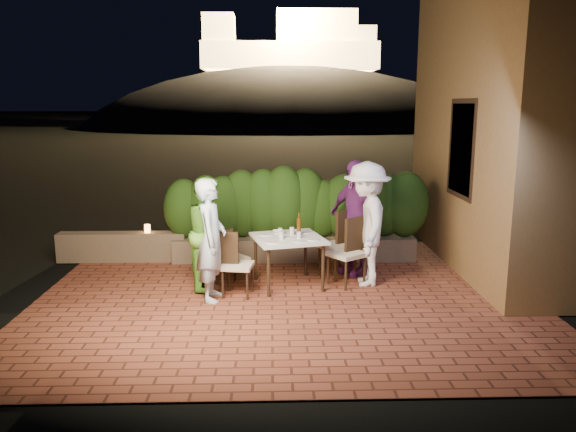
{
  "coord_description": "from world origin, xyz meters",
  "views": [
    {
      "loc": [
        -0.19,
        -7.25,
        2.7
      ],
      "look_at": [
        0.05,
        0.95,
        1.05
      ],
      "focal_mm": 35.0,
      "sensor_mm": 36.0,
      "label": 1
    }
  ],
  "objects_px": {
    "bowl": "(279,232)",
    "chair_right_back": "(338,244)",
    "chair_left_front": "(237,264)",
    "parapet_lamp": "(147,229)",
    "diner_purple": "(355,218)",
    "chair_left_back": "(232,257)",
    "dining_table": "(288,261)",
    "diner_white": "(367,224)",
    "diner_blue": "(211,240)",
    "beer_bottle": "(299,224)",
    "diner_green": "(209,233)",
    "chair_right_front": "(347,252)"
  },
  "relations": [
    {
      "from": "bowl",
      "to": "diner_purple",
      "type": "bearing_deg",
      "value": 14.05
    },
    {
      "from": "beer_bottle",
      "to": "chair_right_front",
      "type": "bearing_deg",
      "value": -8.58
    },
    {
      "from": "parapet_lamp",
      "to": "chair_left_front",
      "type": "bearing_deg",
      "value": -48.34
    },
    {
      "from": "chair_left_front",
      "to": "diner_blue",
      "type": "relative_size",
      "value": 0.54
    },
    {
      "from": "chair_left_back",
      "to": "chair_right_back",
      "type": "relative_size",
      "value": 0.83
    },
    {
      "from": "chair_left_back",
      "to": "diner_blue",
      "type": "distance_m",
      "value": 0.77
    },
    {
      "from": "chair_left_back",
      "to": "diner_purple",
      "type": "distance_m",
      "value": 2.05
    },
    {
      "from": "dining_table",
      "to": "diner_purple",
      "type": "xyz_separation_m",
      "value": [
        1.08,
        0.57,
        0.54
      ]
    },
    {
      "from": "chair_left_front",
      "to": "diner_purple",
      "type": "xyz_separation_m",
      "value": [
        1.81,
        0.99,
        0.46
      ]
    },
    {
      "from": "dining_table",
      "to": "bowl",
      "type": "relative_size",
      "value": 5.55
    },
    {
      "from": "chair_left_front",
      "to": "diner_blue",
      "type": "distance_m",
      "value": 0.54
    },
    {
      "from": "beer_bottle",
      "to": "diner_white",
      "type": "relative_size",
      "value": 0.19
    },
    {
      "from": "chair_right_back",
      "to": "diner_green",
      "type": "height_order",
      "value": "diner_green"
    },
    {
      "from": "diner_green",
      "to": "diner_purple",
      "type": "height_order",
      "value": "diner_purple"
    },
    {
      "from": "diner_blue",
      "to": "diner_white",
      "type": "distance_m",
      "value": 2.34
    },
    {
      "from": "bowl",
      "to": "chair_left_front",
      "type": "height_order",
      "value": "chair_left_front"
    },
    {
      "from": "chair_right_back",
      "to": "chair_left_back",
      "type": "bearing_deg",
      "value": -18.96
    },
    {
      "from": "chair_left_back",
      "to": "chair_right_back",
      "type": "distance_m",
      "value": 1.68
    },
    {
      "from": "chair_right_front",
      "to": "parapet_lamp",
      "type": "xyz_separation_m",
      "value": [
        -3.28,
        1.45,
        0.06
      ]
    },
    {
      "from": "dining_table",
      "to": "diner_blue",
      "type": "relative_size",
      "value": 0.58
    },
    {
      "from": "chair_left_back",
      "to": "diner_purple",
      "type": "height_order",
      "value": "diner_purple"
    },
    {
      "from": "beer_bottle",
      "to": "diner_white",
      "type": "bearing_deg",
      "value": -3.33
    },
    {
      "from": "diner_blue",
      "to": "parapet_lamp",
      "type": "relative_size",
      "value": 12.19
    },
    {
      "from": "diner_purple",
      "to": "beer_bottle",
      "type": "bearing_deg",
      "value": -98.22
    },
    {
      "from": "dining_table",
      "to": "diner_white",
      "type": "bearing_deg",
      "value": 2.5
    },
    {
      "from": "diner_blue",
      "to": "diner_green",
      "type": "distance_m",
      "value": 0.55
    },
    {
      "from": "chair_left_back",
      "to": "chair_right_back",
      "type": "height_order",
      "value": "chair_right_back"
    },
    {
      "from": "diner_green",
      "to": "diner_blue",
      "type": "bearing_deg",
      "value": -171.06
    },
    {
      "from": "diner_purple",
      "to": "chair_left_back",
      "type": "bearing_deg",
      "value": -109.17
    },
    {
      "from": "bowl",
      "to": "chair_left_back",
      "type": "height_order",
      "value": "chair_left_back"
    },
    {
      "from": "chair_right_back",
      "to": "diner_blue",
      "type": "distance_m",
      "value": 2.14
    },
    {
      "from": "diner_green",
      "to": "parapet_lamp",
      "type": "distance_m",
      "value": 1.95
    },
    {
      "from": "chair_right_back",
      "to": "diner_purple",
      "type": "height_order",
      "value": "diner_purple"
    },
    {
      "from": "beer_bottle",
      "to": "chair_right_back",
      "type": "bearing_deg",
      "value": 26.66
    },
    {
      "from": "bowl",
      "to": "chair_right_back",
      "type": "bearing_deg",
      "value": 9.66
    },
    {
      "from": "diner_green",
      "to": "dining_table",
      "type": "bearing_deg",
      "value": -88.55
    },
    {
      "from": "chair_left_back",
      "to": "parapet_lamp",
      "type": "xyz_separation_m",
      "value": [
        -1.56,
        1.43,
        0.13
      ]
    },
    {
      "from": "dining_table",
      "to": "chair_right_front",
      "type": "height_order",
      "value": "chair_right_front"
    },
    {
      "from": "bowl",
      "to": "diner_purple",
      "type": "height_order",
      "value": "diner_purple"
    },
    {
      "from": "beer_bottle",
      "to": "diner_green",
      "type": "distance_m",
      "value": 1.34
    },
    {
      "from": "diner_white",
      "to": "diner_purple",
      "type": "distance_m",
      "value": 0.53
    },
    {
      "from": "chair_left_back",
      "to": "beer_bottle",
      "type": "bearing_deg",
      "value": -34.36
    },
    {
      "from": "bowl",
      "to": "diner_white",
      "type": "distance_m",
      "value": 1.34
    },
    {
      "from": "chair_left_front",
      "to": "parapet_lamp",
      "type": "xyz_separation_m",
      "value": [
        -1.67,
        1.87,
        0.11
      ]
    },
    {
      "from": "diner_white",
      "to": "diner_purple",
      "type": "height_order",
      "value": "diner_white"
    },
    {
      "from": "bowl",
      "to": "diner_blue",
      "type": "bearing_deg",
      "value": -138.13
    },
    {
      "from": "chair_right_back",
      "to": "diner_purple",
      "type": "relative_size",
      "value": 0.57
    },
    {
      "from": "diner_white",
      "to": "chair_right_back",
      "type": "bearing_deg",
      "value": -130.72
    },
    {
      "from": "chair_left_front",
      "to": "diner_blue",
      "type": "height_order",
      "value": "diner_blue"
    },
    {
      "from": "bowl",
      "to": "chair_right_back",
      "type": "relative_size",
      "value": 0.17
    }
  ]
}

